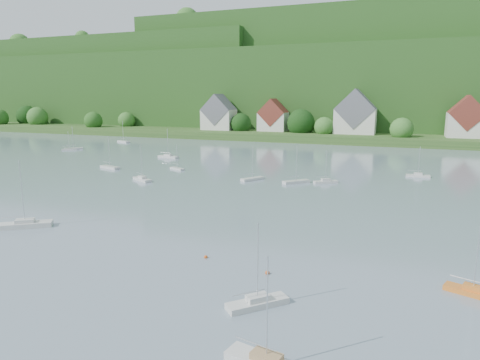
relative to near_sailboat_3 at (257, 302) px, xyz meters
The scene contains 12 objects.
far_shore_strip 159.84m from the near_sailboat_3, 94.60° to the left, with size 600.00×60.00×3.00m, color #284A1B.
forested_ridge 229.34m from the near_sailboat_3, 93.12° to the left, with size 620.00×181.22×69.89m.
village_building_0 161.54m from the near_sailboat_3, 114.87° to the left, with size 14.00×10.40×16.00m.
village_building_1 154.61m from the near_sailboat_3, 106.11° to the left, with size 12.00×9.36×14.00m.
village_building_2 147.86m from the near_sailboat_3, 93.04° to the left, with size 16.00×11.44×18.00m.
village_building_3 149.12m from the near_sailboat_3, 77.52° to the left, with size 13.00×10.40×15.50m.
near_sailboat_3 is the anchor object (origin of this frame).
near_sailboat_5 20.28m from the near_sailboat_3, 26.98° to the left, with size 5.15×3.04×6.71m.
near_sailboat_6 39.32m from the near_sailboat_3, 164.96° to the left, with size 6.92×5.74×9.56m.
mooring_buoy_2 7.13m from the near_sailboat_3, 100.23° to the left, with size 0.48×0.48×0.48m, color #D15117.
mooring_buoy_3 12.71m from the near_sailboat_3, 136.36° to the left, with size 0.42×0.42×0.42m, color #D15117.
far_sailboat_cluster 76.07m from the near_sailboat_3, 96.94° to the left, with size 198.30×71.86×8.71m.
Camera 1 is at (23.86, 7.49, 18.27)m, focal length 32.09 mm.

